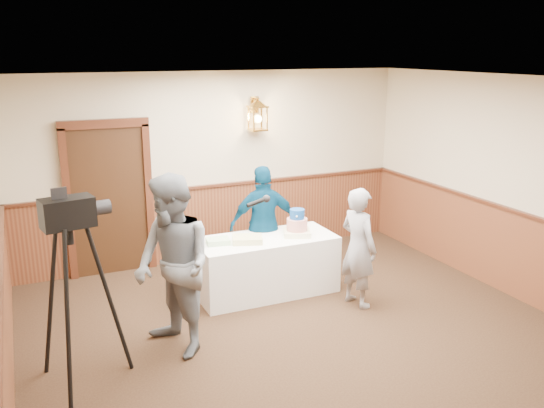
{
  "coord_description": "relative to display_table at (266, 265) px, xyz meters",
  "views": [
    {
      "loc": [
        -2.7,
        -4.55,
        3.1
      ],
      "look_at": [
        0.11,
        1.7,
        1.25
      ],
      "focal_mm": 38.0,
      "sensor_mm": 36.0,
      "label": 1
    }
  ],
  "objects": [
    {
      "name": "display_table",
      "position": [
        0.0,
        0.0,
        0.0
      ],
      "size": [
        1.8,
        0.8,
        0.75
      ],
      "primitive_type": "cube",
      "color": "white",
      "rests_on": "ground"
    },
    {
      "name": "sheet_cake_green",
      "position": [
        -0.64,
        0.03,
        0.41
      ],
      "size": [
        0.31,
        0.26,
        0.07
      ],
      "primitive_type": "cube",
      "rotation": [
        0.0,
        0.0,
        -0.16
      ],
      "color": "#A2CA8F",
      "rests_on": "display_table"
    },
    {
      "name": "tv_camera_rig",
      "position": [
        -2.46,
        -1.27,
        0.45
      ],
      "size": [
        0.72,
        0.67,
        1.84
      ],
      "rotation": [
        0.0,
        0.0,
        0.19
      ],
      "color": "black",
      "rests_on": "ground"
    },
    {
      "name": "baker",
      "position": [
        0.89,
        -0.81,
        0.38
      ],
      "size": [
        0.47,
        0.61,
        1.5
      ],
      "primitive_type": "imported",
      "rotation": [
        0.0,
        0.0,
        1.78
      ],
      "color": "gray",
      "rests_on": "ground"
    },
    {
      "name": "interviewer",
      "position": [
        -1.47,
        -1.01,
        0.58
      ],
      "size": [
        1.64,
        1.09,
        1.91
      ],
      "rotation": [
        0.0,
        0.0,
        -1.29
      ],
      "color": "slate",
      "rests_on": "ground"
    },
    {
      "name": "sheet_cake_yellow",
      "position": [
        -0.28,
        -0.07,
        0.41
      ],
      "size": [
        0.44,
        0.39,
        0.08
      ],
      "primitive_type": "cube",
      "rotation": [
        0.0,
        0.0,
        -0.34
      ],
      "color": "#DCD083",
      "rests_on": "display_table"
    },
    {
      "name": "ground",
      "position": [
        -0.11,
        -1.9,
        -0.38
      ],
      "size": [
        7.0,
        7.0,
        0.0
      ],
      "primitive_type": "plane",
      "color": "black",
      "rests_on": "ground"
    },
    {
      "name": "assistant_p",
      "position": [
        0.14,
        0.37,
        0.43
      ],
      "size": [
        0.99,
        0.53,
        1.61
      ],
      "primitive_type": "imported",
      "rotation": [
        0.0,
        0.0,
        2.99
      ],
      "color": "#063250",
      "rests_on": "ground"
    },
    {
      "name": "room_shell",
      "position": [
        -0.16,
        -1.45,
        1.15
      ],
      "size": [
        6.02,
        7.02,
        2.81
      ],
      "color": "#C5B193",
      "rests_on": "ground"
    },
    {
      "name": "tiered_cake",
      "position": [
        0.42,
        -0.06,
        0.51
      ],
      "size": [
        0.44,
        0.44,
        0.35
      ],
      "rotation": [
        0.0,
        0.0,
        -0.39
      ],
      "color": "#F2EBBB",
      "rests_on": "display_table"
    }
  ]
}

